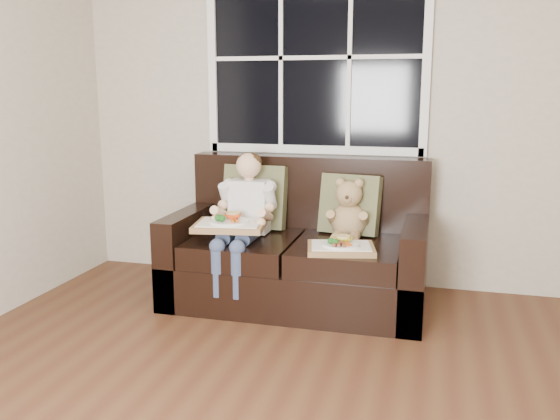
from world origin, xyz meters
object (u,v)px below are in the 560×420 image
(loveseat, at_px, (299,256))
(tray_left, at_px, (230,224))
(teddy_bear, at_px, (348,213))
(tray_right, at_px, (341,247))
(child, at_px, (245,209))

(loveseat, height_order, tray_left, loveseat)
(loveseat, height_order, teddy_bear, loveseat)
(tray_right, bearing_deg, loveseat, 124.37)
(loveseat, bearing_deg, tray_left, -142.30)
(tray_right, bearing_deg, child, 151.55)
(teddy_bear, relative_size, tray_right, 0.90)
(loveseat, xyz_separation_m, teddy_bear, (0.33, 0.04, 0.31))
(child, xyz_separation_m, teddy_bear, (0.68, 0.16, -0.03))
(child, relative_size, tray_left, 1.75)
(child, height_order, tray_right, child)
(child, xyz_separation_m, tray_left, (-0.04, -0.18, -0.07))
(tray_left, xyz_separation_m, tray_right, (0.73, -0.02, -0.10))
(loveseat, bearing_deg, teddy_bear, 7.53)
(child, distance_m, teddy_bear, 0.69)
(loveseat, xyz_separation_m, tray_right, (0.34, -0.32, 0.17))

